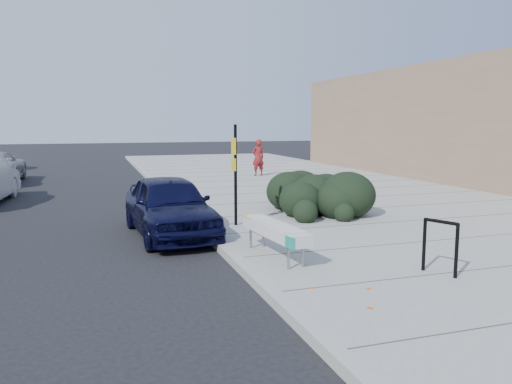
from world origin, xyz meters
TOP-DOWN VIEW (x-y plane):
  - ground at (0.00, 0.00)m, footprint 120.00×120.00m
  - sidewalk_near at (5.60, 5.00)m, footprint 11.20×50.00m
  - curb_near at (0.00, 5.00)m, footprint 0.22×50.00m
  - bench at (0.69, -0.16)m, footprint 0.64×2.15m
  - bike_rack at (2.90, -2.00)m, footprint 0.28×0.58m
  - sign_post at (0.78, 2.89)m, footprint 0.10×0.28m
  - hedge at (3.38, 4.24)m, footprint 2.84×3.99m
  - sedan_navy at (-0.80, 2.94)m, footprint 1.99×4.28m
  - pedestrian at (4.96, 13.63)m, footprint 0.68×0.50m

SIDE VIEW (x-z plane):
  - ground at x=0.00m, z-range 0.00..0.00m
  - sidewalk_near at x=5.60m, z-range 0.00..0.15m
  - curb_near at x=0.00m, z-range 0.00..0.17m
  - bench at x=0.69m, z-range 0.33..0.97m
  - bike_rack at x=2.90m, z-range 0.24..1.15m
  - sedan_navy at x=-0.80m, z-range 0.00..1.42m
  - hedge at x=3.38m, z-range 0.15..1.50m
  - pedestrian at x=4.96m, z-range 0.15..1.86m
  - sign_post at x=0.78m, z-range 0.32..2.77m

